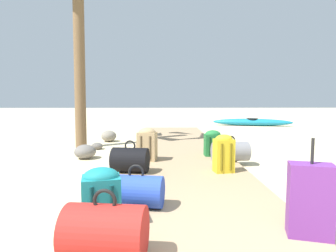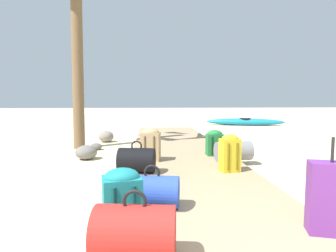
# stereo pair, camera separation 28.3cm
# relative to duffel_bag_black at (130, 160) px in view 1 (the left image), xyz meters

# --- Properties ---
(ground_plane) EXTENTS (60.00, 60.00, 0.00)m
(ground_plane) POSITION_rel_duffel_bag_black_xyz_m (0.80, 0.79, -0.26)
(ground_plane) COLOR beige
(boardwalk) EXTENTS (1.93, 9.63, 0.08)m
(boardwalk) POSITION_rel_duffel_bag_black_xyz_m (0.80, 1.76, -0.22)
(boardwalk) COLOR tan
(boardwalk) RESTS_ON ground
(duffel_bag_black) EXTENTS (0.58, 0.44, 0.47)m
(duffel_bag_black) POSITION_rel_duffel_bag_black_xyz_m (0.00, 0.00, 0.00)
(duffel_bag_black) COLOR black
(duffel_bag_black) RESTS_ON boardwalk
(backpack_tan) EXTENTS (0.36, 0.31, 0.58)m
(backpack_tan) POSITION_rel_duffel_bag_black_xyz_m (0.21, 0.81, 0.12)
(backpack_tan) COLOR tan
(backpack_tan) RESTS_ON boardwalk
(backpack_green) EXTENTS (0.31, 0.25, 0.49)m
(backpack_green) POSITION_rel_duffel_bag_black_xyz_m (1.43, 1.21, 0.07)
(backpack_green) COLOR #237538
(backpack_green) RESTS_ON boardwalk
(backpack_yellow) EXTENTS (0.31, 0.25, 0.56)m
(backpack_yellow) POSITION_rel_duffel_bag_black_xyz_m (1.38, -0.03, 0.11)
(backpack_yellow) COLOR gold
(backpack_yellow) RESTS_ON boardwalk
(backpack_teal) EXTENTS (0.37, 0.33, 0.51)m
(backpack_teal) POSITION_rel_duffel_bag_black_xyz_m (-0.04, -1.84, 0.08)
(backpack_teal) COLOR #197A7F
(backpack_teal) RESTS_ON boardwalk
(suitcase_purple) EXTENTS (0.37, 0.27, 0.79)m
(suitcase_purple) POSITION_rel_duffel_bag_black_xyz_m (1.64, -2.05, 0.11)
(suitcase_purple) COLOR #6B2D84
(suitcase_purple) RESTS_ON boardwalk
(duffel_bag_blue) EXTENTS (0.58, 0.40, 0.43)m
(duffel_bag_blue) POSITION_rel_duffel_bag_black_xyz_m (0.21, -1.39, -0.02)
(duffel_bag_blue) COLOR #2847B7
(duffel_bag_blue) RESTS_ON boardwalk
(duffel_bag_grey) EXTENTS (0.66, 0.40, 0.45)m
(duffel_bag_grey) POSITION_rel_duffel_bag_black_xyz_m (1.66, 0.72, -0.01)
(duffel_bag_grey) COLOR slate
(duffel_bag_grey) RESTS_ON boardwalk
(duffel_bag_red) EXTENTS (0.58, 0.44, 0.49)m
(duffel_bag_red) POSITION_rel_duffel_bag_black_xyz_m (0.09, -2.36, 0.01)
(duffel_bag_red) COLOR red
(duffel_bag_red) RESTS_ON boardwalk
(kayak) EXTENTS (3.32, 1.22, 0.31)m
(kayak) POSITION_rel_duffel_bag_black_xyz_m (4.29, 8.05, -0.11)
(kayak) COLOR teal
(kayak) RESTS_ON ground
(rock_left_near) EXTENTS (0.45, 0.45, 0.30)m
(rock_left_near) POSITION_rel_duffel_bag_black_xyz_m (-0.97, 3.60, -0.11)
(rock_left_near) COLOR gray
(rock_left_near) RESTS_ON ground
(rock_left_far) EXTENTS (0.58, 0.58, 0.27)m
(rock_left_far) POSITION_rel_duffel_bag_black_xyz_m (-1.02, 1.36, -0.13)
(rock_left_far) COLOR slate
(rock_left_far) RESTS_ON ground
(rock_left_mid) EXTENTS (0.36, 0.36, 0.15)m
(rock_left_mid) POSITION_rel_duffel_bag_black_xyz_m (-1.02, 2.41, -0.19)
(rock_left_mid) COLOR #5B5651
(rock_left_mid) RESTS_ON ground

